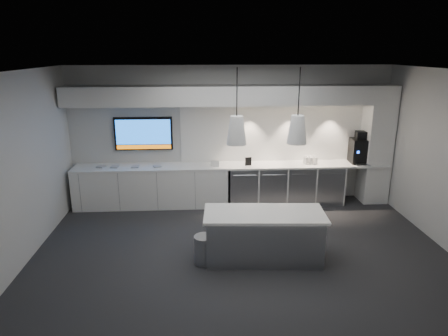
{
  "coord_description": "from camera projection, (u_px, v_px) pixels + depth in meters",
  "views": [
    {
      "loc": [
        -0.67,
        -6.14,
        3.3
      ],
      "look_at": [
        -0.23,
        1.1,
        1.15
      ],
      "focal_mm": 32.0,
      "sensor_mm": 36.0,
      "label": 1
    }
  ],
  "objects": [
    {
      "name": "fridge_unit_a",
      "position": [
        243.0,
        185.0,
        8.83
      ],
      "size": [
        0.6,
        0.61,
        0.85
      ],
      "primitive_type": "cube",
      "color": "#9A9EA3",
      "rests_on": "floor"
    },
    {
      "name": "back_counter",
      "position": [
        232.0,
        166.0,
        8.68
      ],
      "size": [
        6.8,
        0.65,
        0.04
      ],
      "primitive_type": "cube",
      "color": "white",
      "rests_on": "left_base_cabinets"
    },
    {
      "name": "wall_tv",
      "position": [
        144.0,
        134.0,
        8.64
      ],
      "size": [
        1.25,
        0.07,
        0.72
      ],
      "color": "black",
      "rests_on": "wall_back"
    },
    {
      "name": "coffee_machine",
      "position": [
        360.0,
        150.0,
        8.78
      ],
      "size": [
        0.41,
        0.58,
        0.7
      ],
      "rotation": [
        0.0,
        0.0,
        -0.07
      ],
      "color": "black",
      "rests_on": "back_counter"
    },
    {
      "name": "wall_left",
      "position": [
        19.0,
        170.0,
        6.22
      ],
      "size": [
        0.0,
        7.0,
        7.0
      ],
      "primitive_type": "plane",
      "rotation": [
        1.57,
        0.0,
        1.57
      ],
      "color": "silver",
      "rests_on": "floor"
    },
    {
      "name": "soffit",
      "position": [
        232.0,
        95.0,
        8.28
      ],
      "size": [
        6.9,
        0.6,
        0.4
      ],
      "primitive_type": "cube",
      "color": "white",
      "rests_on": "wall_back"
    },
    {
      "name": "sign_white",
      "position": [
        215.0,
        163.0,
        8.53
      ],
      "size": [
        0.18,
        0.06,
        0.14
      ],
      "primitive_type": "cube",
      "rotation": [
        0.0,
        0.0,
        -0.24
      ],
      "color": "white",
      "rests_on": "back_counter"
    },
    {
      "name": "fridge_unit_c",
      "position": [
        299.0,
        184.0,
        8.9
      ],
      "size": [
        0.6,
        0.61,
        0.85
      ],
      "primitive_type": "cube",
      "color": "#9A9EA3",
      "rests_on": "floor"
    },
    {
      "name": "tray_a",
      "position": [
        101.0,
        167.0,
        8.5
      ],
      "size": [
        0.2,
        0.2,
        0.02
      ],
      "primitive_type": "cube",
      "rotation": [
        0.0,
        0.0,
        -0.33
      ],
      "color": "#A2A2A2",
      "rests_on": "back_counter"
    },
    {
      "name": "backsplash",
      "position": [
        285.0,
        132.0,
        8.85
      ],
      "size": [
        4.6,
        0.03,
        1.3
      ],
      "primitive_type": "cube",
      "color": "white",
      "rests_on": "wall_back"
    },
    {
      "name": "bin",
      "position": [
        204.0,
        250.0,
        6.38
      ],
      "size": [
        0.4,
        0.4,
        0.47
      ],
      "primitive_type": "cylinder",
      "rotation": [
        0.0,
        0.0,
        -0.25
      ],
      "color": "#9A9EA3",
      "rests_on": "floor"
    },
    {
      "name": "left_base_cabinets",
      "position": [
        152.0,
        187.0,
        8.71
      ],
      "size": [
        3.3,
        0.63,
        0.86
      ],
      "primitive_type": "cube",
      "color": "white",
      "rests_on": "floor"
    },
    {
      "name": "ceiling",
      "position": [
        244.0,
        71.0,
        6.0
      ],
      "size": [
        7.0,
        7.0,
        0.0
      ],
      "primitive_type": "plane",
      "rotation": [
        3.14,
        0.0,
        0.0
      ],
      "color": "black",
      "rests_on": "wall_back"
    },
    {
      "name": "tray_b",
      "position": [
        115.0,
        167.0,
        8.49
      ],
      "size": [
        0.17,
        0.17,
        0.02
      ],
      "primitive_type": "cube",
      "rotation": [
        0.0,
        0.0,
        -0.08
      ],
      "color": "#A2A2A2",
      "rests_on": "back_counter"
    },
    {
      "name": "cup_cluster",
      "position": [
        310.0,
        160.0,
        8.74
      ],
      "size": [
        0.29,
        0.19,
        0.16
      ],
      "primitive_type": null,
      "color": "silver",
      "rests_on": "back_counter"
    },
    {
      "name": "fridge_unit_d",
      "position": [
        327.0,
        184.0,
        8.94
      ],
      "size": [
        0.6,
        0.61,
        0.85
      ],
      "primitive_type": "cube",
      "color": "#9A9EA3",
      "rests_on": "floor"
    },
    {
      "name": "wall_back",
      "position": [
        231.0,
        135.0,
        8.82
      ],
      "size": [
        7.0,
        0.0,
        7.0
      ],
      "primitive_type": "plane",
      "rotation": [
        1.57,
        0.0,
        0.0
      ],
      "color": "silver",
      "rests_on": "floor"
    },
    {
      "name": "pendant_left",
      "position": [
        237.0,
        130.0,
        5.94
      ],
      "size": [
        0.3,
        0.3,
        1.13
      ],
      "color": "white",
      "rests_on": "ceiling"
    },
    {
      "name": "floor",
      "position": [
        241.0,
        250.0,
        6.85
      ],
      "size": [
        7.0,
        7.0,
        0.0
      ],
      "primitive_type": "plane",
      "color": "#29292B",
      "rests_on": "ground"
    },
    {
      "name": "sign_black",
      "position": [
        248.0,
        161.0,
        8.61
      ],
      "size": [
        0.14,
        0.04,
        0.18
      ],
      "primitive_type": "cube",
      "rotation": [
        0.0,
        0.0,
        0.17
      ],
      "color": "black",
      "rests_on": "back_counter"
    },
    {
      "name": "column",
      "position": [
        376.0,
        145.0,
        8.77
      ],
      "size": [
        0.55,
        0.55,
        2.6
      ],
      "primitive_type": "cube",
      "color": "white",
      "rests_on": "floor"
    },
    {
      "name": "fridge_unit_b",
      "position": [
        271.0,
        185.0,
        8.86
      ],
      "size": [
        0.6,
        0.61,
        0.85
      ],
      "primitive_type": "cube",
      "color": "#9A9EA3",
      "rests_on": "floor"
    },
    {
      "name": "wall_front",
      "position": [
        268.0,
        235.0,
        4.03
      ],
      "size": [
        7.0,
        0.0,
        7.0
      ],
      "primitive_type": "plane",
      "rotation": [
        -1.57,
        0.0,
        0.0
      ],
      "color": "silver",
      "rests_on": "floor"
    },
    {
      "name": "island",
      "position": [
        264.0,
        236.0,
        6.46
      ],
      "size": [
        1.97,
        0.94,
        0.81
      ],
      "rotation": [
        0.0,
        0.0,
        -0.06
      ],
      "color": "#9A9EA3",
      "rests_on": "floor"
    },
    {
      "name": "pendant_right",
      "position": [
        297.0,
        129.0,
        5.99
      ],
      "size": [
        0.3,
        0.3,
        1.13
      ],
      "color": "white",
      "rests_on": "ceiling"
    },
    {
      "name": "tray_d",
      "position": [
        157.0,
        166.0,
        8.52
      ],
      "size": [
        0.2,
        0.2,
        0.02
      ],
      "primitive_type": "cube",
      "rotation": [
        0.0,
        0.0,
        0.32
      ],
      "color": "#A2A2A2",
      "rests_on": "back_counter"
    },
    {
      "name": "tray_c",
      "position": [
        135.0,
        167.0,
        8.5
      ],
      "size": [
        0.16,
        0.16,
        0.02
      ],
      "primitive_type": "cube",
      "rotation": [
        0.0,
        0.0,
        0.03
      ],
      "color": "#A2A2A2",
      "rests_on": "back_counter"
    }
  ]
}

